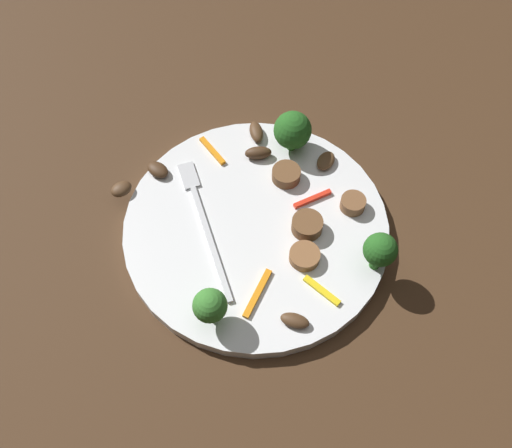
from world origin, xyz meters
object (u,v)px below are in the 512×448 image
object	(u,v)px
plate	(256,228)
mushroom_1	(295,321)
pepper_strip_0	(257,293)
broccoli_floret_0	(210,306)
pepper_strip_1	(322,291)
mushroom_3	(326,161)
sausage_slice_2	(286,174)
broccoli_floret_2	(380,250)
pepper_strip_3	(312,199)
mushroom_0	(158,170)
mushroom_2	(121,189)
fork	(203,217)
sausage_slice_0	(305,256)
pepper_strip_2	(212,151)
sausage_slice_1	(307,225)
broccoli_floret_1	(293,131)
mushroom_4	(256,132)
sausage_slice_3	(353,203)
mushroom_5	(258,153)

from	to	relation	value
plate	mushroom_1	bearing A→B (deg)	165.88
pepper_strip_0	broccoli_floret_0	bearing A→B (deg)	87.00
pepper_strip_1	broccoli_floret_0	bearing A→B (deg)	71.84
plate	mushroom_3	size ratio (longest dim) A/B	10.11
sausage_slice_2	pepper_strip_1	xyz separation A→B (m)	(-0.13, 0.05, -0.00)
sausage_slice_2	mushroom_1	size ratio (longest dim) A/B	1.13
broccoli_floret_2	mushroom_3	distance (m)	0.14
pepper_strip_1	pepper_strip_3	distance (m)	0.11
sausage_slice_2	pepper_strip_3	bearing A→B (deg)	-169.39
mushroom_0	mushroom_2	bearing A→B (deg)	92.61
fork	mushroom_2	distance (m)	0.10
sausage_slice_0	pepper_strip_2	xyz separation A→B (m)	(0.17, 0.01, -0.00)
plate	sausage_slice_1	bearing A→B (deg)	-128.96
broccoli_floret_0	broccoli_floret_1	world-z (taller)	broccoli_floret_1
fork	broccoli_floret_1	bearing A→B (deg)	-63.68
mushroom_4	sausage_slice_3	bearing A→B (deg)	-166.74
broccoli_floret_1	sausage_slice_0	xyz separation A→B (m)	(-0.13, 0.07, -0.02)
broccoli_floret_0	pepper_strip_3	distance (m)	0.18
sausage_slice_2	mushroom_3	world-z (taller)	sausage_slice_2
sausage_slice_2	pepper_strip_0	distance (m)	0.15
sausage_slice_2	sausage_slice_3	distance (m)	0.08
pepper_strip_0	pepper_strip_3	bearing A→B (deg)	-61.06
sausage_slice_2	pepper_strip_0	bearing A→B (deg)	134.45
sausage_slice_3	mushroom_0	bearing A→B (deg)	45.21
mushroom_4	pepper_strip_0	bearing A→B (deg)	147.62
sausage_slice_1	mushroom_2	xyz separation A→B (m)	(0.15, 0.15, -0.00)
sausage_slice_1	pepper_strip_2	xyz separation A→B (m)	(0.14, 0.03, -0.01)
broccoli_floret_0	mushroom_2	xyz separation A→B (m)	(0.18, 0.01, -0.02)
mushroom_2	pepper_strip_3	bearing A→B (deg)	-125.63
sausage_slice_0	mushroom_1	size ratio (longest dim) A/B	1.11
sausage_slice_0	sausage_slice_1	size ratio (longest dim) A/B	0.96
pepper_strip_3	plate	bearing A→B (deg)	83.69
broccoli_floret_1	sausage_slice_3	size ratio (longest dim) A/B	1.90
mushroom_5	fork	bearing A→B (deg)	111.56
mushroom_4	mushroom_3	bearing A→B (deg)	-150.49
sausage_slice_3	pepper_strip_0	distance (m)	0.15
plate	sausage_slice_3	world-z (taller)	sausage_slice_3
mushroom_4	pepper_strip_0	size ratio (longest dim) A/B	0.56
sausage_slice_2	mushroom_1	bearing A→B (deg)	148.48
plate	broccoli_floret_2	world-z (taller)	broccoli_floret_2
broccoli_floret_0	mushroom_5	bearing A→B (deg)	-45.54
sausage_slice_2	mushroom_5	world-z (taller)	same
broccoli_floret_1	pepper_strip_2	bearing A→B (deg)	61.63
fork	sausage_slice_1	bearing A→B (deg)	-115.18
fork	sausage_slice_2	xyz separation A→B (m)	(-0.00, -0.11, 0.01)
pepper_strip_3	fork	bearing A→B (deg)	68.24
broccoli_floret_0	pepper_strip_2	size ratio (longest dim) A/B	1.04
plate	pepper_strip_1	bearing A→B (deg)	-172.81
sausage_slice_0	mushroom_1	world-z (taller)	sausage_slice_0
mushroom_2	broccoli_floret_1	bearing A→B (deg)	-104.21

